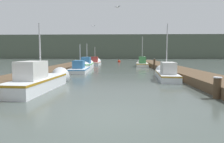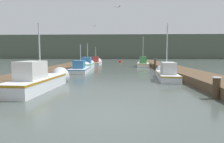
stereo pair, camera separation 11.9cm
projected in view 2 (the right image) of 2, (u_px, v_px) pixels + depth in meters
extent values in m
plane|color=#47514C|center=(103.00, 118.00, 6.13)|extent=(200.00, 200.00, 0.00)
cube|color=brown|center=(61.00, 68.00, 22.27)|extent=(2.52, 40.00, 0.53)
cube|color=brown|center=(171.00, 69.00, 21.76)|extent=(2.52, 40.00, 0.53)
cube|color=#4C5647|center=(119.00, 47.00, 72.74)|extent=(120.00, 16.00, 7.96)
cube|color=silver|center=(37.00, 84.00, 10.70)|extent=(1.71, 5.09, 0.67)
cube|color=#A07218|center=(37.00, 79.00, 10.67)|extent=(1.74, 5.13, 0.10)
cone|color=silver|center=(58.00, 77.00, 13.64)|extent=(1.39, 1.01, 1.34)
cube|color=silver|center=(31.00, 70.00, 10.00)|extent=(1.12, 1.73, 0.92)
cylinder|color=#B2B2B7|center=(40.00, 50.00, 10.90)|extent=(0.08, 0.08, 2.93)
cube|color=silver|center=(167.00, 76.00, 15.18)|extent=(1.82, 5.06, 0.50)
cube|color=#B48731|center=(167.00, 73.00, 15.16)|extent=(1.86, 5.09, 0.10)
cone|color=silver|center=(163.00, 72.00, 18.13)|extent=(1.35, 1.17, 1.25)
cube|color=silver|center=(168.00, 68.00, 14.50)|extent=(1.14, 2.15, 0.82)
cylinder|color=#B2B2B7|center=(167.00, 48.00, 15.34)|extent=(0.08, 0.08, 3.72)
cube|color=silver|center=(80.00, 70.00, 20.59)|extent=(1.82, 4.68, 0.46)
cube|color=#3C89D0|center=(80.00, 68.00, 20.57)|extent=(1.86, 4.72, 0.10)
cone|color=silver|center=(84.00, 68.00, 23.33)|extent=(1.61, 0.94, 1.58)
cube|color=#2D6699|center=(79.00, 64.00, 19.95)|extent=(1.07, 1.69, 0.77)
cylinder|color=#B2B2B7|center=(80.00, 56.00, 20.80)|extent=(0.08, 0.08, 2.43)
cube|color=silver|center=(87.00, 66.00, 25.36)|extent=(1.63, 5.12, 0.69)
cube|color=green|center=(87.00, 64.00, 25.33)|extent=(1.66, 5.15, 0.10)
cone|color=silver|center=(90.00, 64.00, 28.40)|extent=(1.35, 1.12, 1.30)
cube|color=#2D6699|center=(87.00, 60.00, 24.66)|extent=(1.12, 1.99, 0.79)
cylinder|color=#B2B2B7|center=(88.00, 53.00, 25.59)|extent=(0.08, 0.08, 2.48)
cube|color=silver|center=(143.00, 65.00, 29.21)|extent=(2.01, 4.50, 0.51)
cube|color=gold|center=(143.00, 63.00, 29.19)|extent=(2.04, 4.53, 0.10)
cone|color=silver|center=(142.00, 64.00, 31.90)|extent=(1.65, 1.19, 1.57)
cube|color=#387A42|center=(143.00, 60.00, 28.60)|extent=(1.12, 1.70, 0.94)
cylinder|color=#B2B2B7|center=(143.00, 50.00, 29.33)|extent=(0.08, 0.08, 3.87)
cube|color=silver|center=(96.00, 63.00, 33.69)|extent=(1.73, 4.29, 0.47)
cube|color=#BD5B23|center=(96.00, 62.00, 33.67)|extent=(1.76, 4.32, 0.10)
cone|color=silver|center=(97.00, 63.00, 36.30)|extent=(1.63, 0.98, 1.62)
cube|color=#99332D|center=(95.00, 59.00, 33.09)|extent=(1.14, 1.24, 0.89)
cylinder|color=#B2B2B7|center=(96.00, 54.00, 33.86)|extent=(0.08, 0.08, 2.52)
cylinder|color=#473523|center=(216.00, 88.00, 8.71)|extent=(0.32, 0.32, 0.92)
cylinder|color=silver|center=(217.00, 78.00, 8.66)|extent=(0.36, 0.36, 0.04)
cylinder|color=#473523|center=(145.00, 60.00, 36.42)|extent=(0.22, 0.22, 1.34)
cylinder|color=silver|center=(145.00, 56.00, 36.35)|extent=(0.26, 0.26, 0.04)
cylinder|color=#473523|center=(155.00, 64.00, 25.03)|extent=(0.25, 0.25, 1.22)
cylinder|color=silver|center=(155.00, 59.00, 24.97)|extent=(0.29, 0.29, 0.04)
sphere|color=red|center=(120.00, 61.00, 42.61)|extent=(0.60, 0.60, 0.60)
cylinder|color=black|center=(120.00, 59.00, 42.56)|extent=(0.06, 0.06, 0.50)
ellipsoid|color=white|center=(118.00, 7.00, 16.67)|extent=(0.28, 0.31, 0.12)
cube|color=gray|center=(119.00, 6.00, 16.58)|extent=(0.29, 0.26, 0.07)
cube|color=gray|center=(116.00, 7.00, 16.75)|extent=(0.29, 0.26, 0.07)
ellipsoid|color=white|center=(94.00, 26.00, 23.77)|extent=(0.22, 0.31, 0.12)
cube|color=gray|center=(93.00, 26.00, 23.82)|extent=(0.30, 0.20, 0.07)
cube|color=gray|center=(95.00, 26.00, 23.73)|extent=(0.30, 0.20, 0.07)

